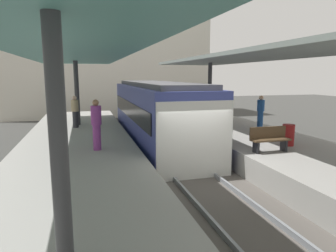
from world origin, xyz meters
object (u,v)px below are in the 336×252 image
object	(u,v)px
platform_bench	(269,138)
litter_bin	(288,135)
passenger_mid_platform	(75,111)
passenger_far_end	(261,111)
commuter_train	(157,114)
passenger_near_bench	(96,124)

from	to	relation	value
platform_bench	litter_bin	world-z (taller)	platform_bench
passenger_mid_platform	passenger_far_end	xyz separation A→B (m)	(8.95, -2.69, 0.01)
commuter_train	litter_bin	size ratio (longest dim) A/B	13.54
litter_bin	passenger_near_bench	size ratio (longest dim) A/B	0.45
litter_bin	passenger_far_end	bearing A→B (deg)	72.90
platform_bench	passenger_far_end	bearing A→B (deg)	61.03
commuter_train	litter_bin	xyz separation A→B (m)	(3.91, -4.94, -0.33)
passenger_near_bench	commuter_train	bearing A→B (deg)	50.43
passenger_far_end	commuter_train	bearing A→B (deg)	165.72
passenger_near_bench	passenger_mid_platform	distance (m)	5.19
passenger_near_bench	litter_bin	bearing A→B (deg)	-9.91
litter_bin	passenger_near_bench	xyz separation A→B (m)	(-6.98, 1.22, 0.53)
passenger_near_bench	passenger_mid_platform	world-z (taller)	passenger_near_bench
passenger_near_bench	passenger_far_end	xyz separation A→B (m)	(8.11, 2.44, -0.09)
platform_bench	passenger_far_end	world-z (taller)	passenger_far_end
commuter_train	passenger_near_bench	world-z (taller)	commuter_train
passenger_mid_platform	passenger_far_end	distance (m)	9.34
passenger_near_bench	passenger_mid_platform	xyz separation A→B (m)	(-0.84, 5.12, -0.10)
commuter_train	passenger_far_end	bearing A→B (deg)	-14.28
platform_bench	litter_bin	distance (m)	1.40
passenger_far_end	passenger_mid_platform	bearing A→B (deg)	163.28
commuter_train	platform_bench	size ratio (longest dim) A/B	7.74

